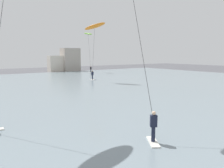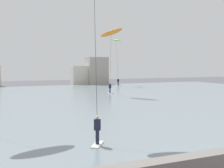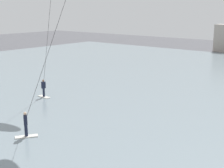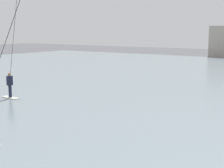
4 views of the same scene
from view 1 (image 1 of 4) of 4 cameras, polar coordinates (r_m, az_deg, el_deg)
water_bay at (r=30.31m, az=-13.95°, el=-0.93°), size 84.00×52.00×0.10m
far_shore_buildings at (r=58.50m, az=-19.68°, el=5.56°), size 27.84×4.62×6.41m
kitesurfer_orange at (r=36.44m, az=-4.72°, el=14.31°), size 3.07×4.82×9.91m
kitesurfer_lime at (r=56.36m, az=-6.42°, el=12.60°), size 1.51×4.48×10.38m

